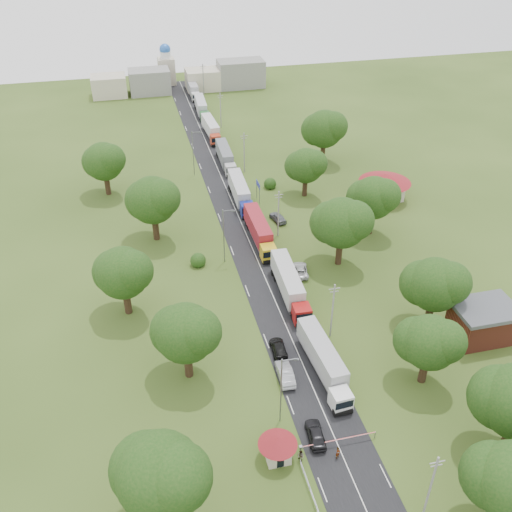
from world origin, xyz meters
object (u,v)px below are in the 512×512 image
object	(u,v)px
info_sign	(258,187)
truck_0	(324,361)
car_lane_front	(316,434)
pedestrian_near	(338,453)
boom_barrier	(327,442)
car_lane_mid	(285,373)
guard_booth	(278,445)

from	to	relation	value
info_sign	truck_0	distance (m)	48.79
car_lane_front	pedestrian_near	distance (m)	3.45
boom_barrier	car_lane_front	xyz separation A→B (m)	(-0.88, 1.50, -0.11)
boom_barrier	pedestrian_near	size ratio (longest dim) A/B	5.65
car_lane_mid	car_lane_front	bearing A→B (deg)	97.21
guard_booth	car_lane_mid	world-z (taller)	guard_booth
info_sign	truck_0	bearing A→B (deg)	-93.63
pedestrian_near	car_lane_front	bearing A→B (deg)	84.06
info_sign	car_lane_mid	bearing A→B (deg)	-99.60
truck_0	car_lane_front	distance (m)	10.82
boom_barrier	car_lane_front	bearing A→B (deg)	120.35
info_sign	car_lane_mid	world-z (taller)	info_sign
guard_booth	car_lane_front	bearing A→B (deg)	16.83
guard_booth	pedestrian_near	xyz separation A→B (m)	(6.55, -1.56, -1.35)
boom_barrier	truck_0	world-z (taller)	truck_0
info_sign	pedestrian_near	bearing A→B (deg)	-95.42
guard_booth	car_lane_front	distance (m)	5.37
car_lane_front	guard_booth	bearing A→B (deg)	22.40
info_sign	car_lane_mid	xyz separation A→B (m)	(-8.20, -48.46, -2.17)
pedestrian_near	guard_booth	bearing A→B (deg)	133.20
pedestrian_near	car_lane_mid	bearing A→B (deg)	66.77
guard_booth	car_lane_front	world-z (taller)	guard_booth
boom_barrier	pedestrian_near	world-z (taller)	pedestrian_near
pedestrian_near	truck_0	bearing A→B (deg)	44.48
truck_0	car_lane_mid	xyz separation A→B (m)	(-5.12, 0.22, -1.30)
car_lane_front	car_lane_mid	xyz separation A→B (m)	(-0.76, 10.04, 0.05)
truck_0	pedestrian_near	xyz separation A→B (m)	(-2.76, -12.88, -1.32)
boom_barrier	car_lane_mid	xyz separation A→B (m)	(-1.64, 11.54, -0.06)
car_lane_front	pedestrian_near	size ratio (longest dim) A/B	2.81
car_lane_front	truck_0	bearing A→B (deg)	-108.33
car_lane_front	boom_barrier	bearing A→B (deg)	125.93
boom_barrier	truck_0	xyz separation A→B (m)	(3.47, 11.32, 1.25)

